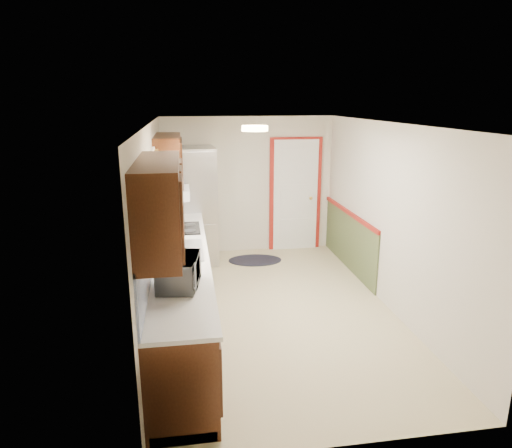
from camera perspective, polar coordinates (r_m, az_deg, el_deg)
name	(u,v)px	position (r m, az deg, el deg)	size (l,w,h in m)	color
room_shell	(276,222)	(5.71, 2.53, 0.31)	(3.20, 5.20, 2.52)	#C4B78A
kitchen_run	(177,264)	(5.44, -9.81, -4.98)	(0.63, 4.00, 2.20)	#3B1C0D
back_wall_trim	(306,204)	(8.10, 6.31, 2.48)	(1.12, 2.30, 2.08)	maroon
ceiling_fixture	(255,128)	(5.27, -0.15, 11.87)	(0.30, 0.30, 0.06)	#FFD88C
microwave	(179,269)	(4.42, -9.65, -5.54)	(0.54, 0.30, 0.36)	white
refrigerator	(191,206)	(7.65, -8.09, 2.26)	(0.84, 0.82, 1.94)	#B7B7BC
rug	(255,260)	(7.86, -0.12, -4.54)	(0.91, 0.58, 0.01)	black
cooktop	(181,229)	(6.39, -9.37, -0.56)	(0.52, 0.62, 0.02)	black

